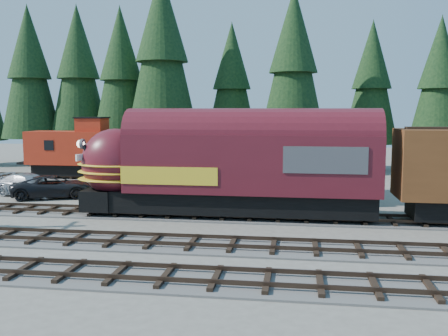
# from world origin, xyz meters

# --- Properties ---
(ground) EXTENTS (120.00, 120.00, 0.00)m
(ground) POSITION_xyz_m (0.00, 0.00, 0.00)
(ground) COLOR #6B665B
(ground) RESTS_ON ground
(track_siding) EXTENTS (68.00, 3.20, 0.33)m
(track_siding) POSITION_xyz_m (10.00, 4.00, 0.06)
(track_siding) COLOR #4C4947
(track_siding) RESTS_ON ground
(track_main_south) EXTENTS (68.00, 3.20, 0.33)m
(track_main_south) POSITION_xyz_m (10.00, -2.00, 0.06)
(track_main_south) COLOR #4C4947
(track_main_south) RESTS_ON ground
(track_spur) EXTENTS (32.00, 3.20, 0.33)m
(track_spur) POSITION_xyz_m (-10.00, 18.00, 0.06)
(track_spur) COLOR #4C4947
(track_spur) RESTS_ON ground
(depot) EXTENTS (12.80, 7.00, 5.30)m
(depot) POSITION_xyz_m (-0.00, 10.50, 2.96)
(depot) COLOR yellow
(depot) RESTS_ON ground
(conifer_backdrop) EXTENTS (79.76, 23.52, 16.85)m
(conifer_backdrop) POSITION_xyz_m (5.39, 24.10, 9.73)
(conifer_backdrop) COLOR black
(conifer_backdrop) RESTS_ON ground
(locomotive) EXTENTS (16.96, 3.37, 4.61)m
(locomotive) POSITION_xyz_m (-0.33, 4.00, 2.68)
(locomotive) COLOR black
(locomotive) RESTS_ON ground
(caboose) EXTENTS (9.54, 2.77, 4.96)m
(caboose) POSITION_xyz_m (-14.56, 18.00, 2.48)
(caboose) COLOR black
(caboose) RESTS_ON ground
(pickup_truck_a) EXTENTS (6.07, 4.34, 1.54)m
(pickup_truck_a) POSITION_xyz_m (-12.53, 8.56, 0.77)
(pickup_truck_a) COLOR black
(pickup_truck_a) RESTS_ON ground
(pickup_truck_b) EXTENTS (5.73, 3.63, 1.55)m
(pickup_truck_b) POSITION_xyz_m (-14.51, 8.90, 0.77)
(pickup_truck_b) COLOR #ACAFB4
(pickup_truck_b) RESTS_ON ground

